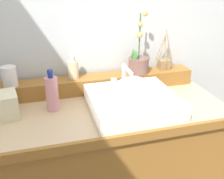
{
  "coord_description": "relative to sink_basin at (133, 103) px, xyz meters",
  "views": [
    {
      "loc": [
        -0.26,
        -1.15,
        1.5
      ],
      "look_at": [
        0.06,
        -0.02,
        0.97
      ],
      "focal_mm": 42.9,
      "sensor_mm": 36.0,
      "label": 1
    }
  ],
  "objects": [
    {
      "name": "wall_back",
      "position": [
        -0.15,
        0.45,
        0.43
      ],
      "size": [
        2.96,
        0.2,
        2.67
      ],
      "primitive_type": "cube",
      "color": "silver",
      "rests_on": "ground"
    },
    {
      "name": "lotion_bottle",
      "position": [
        -0.37,
        0.11,
        0.05
      ],
      "size": [
        0.06,
        0.06,
        0.21
      ],
      "color": "pink",
      "rests_on": "vanity_cabinet"
    },
    {
      "name": "soap_dispenser",
      "position": [
        -0.25,
        0.27,
        0.1
      ],
      "size": [
        0.06,
        0.06,
        0.13
      ],
      "color": "beige",
      "rests_on": "back_ledge"
    },
    {
      "name": "potted_plant",
      "position": [
        0.12,
        0.27,
        0.11
      ],
      "size": [
        0.11,
        0.11,
        0.34
      ],
      "color": "brown",
      "rests_on": "back_ledge"
    },
    {
      "name": "reed_diffuser",
      "position": [
        0.29,
        0.29,
        0.08
      ],
      "size": [
        0.1,
        0.1,
        0.24
      ],
      "color": "olive",
      "rests_on": "back_ledge"
    },
    {
      "name": "vanity_cabinet",
      "position": [
        -0.15,
        0.07,
        -0.47
      ],
      "size": [
        1.26,
        0.55,
        0.88
      ],
      "color": "#946129",
      "rests_on": "ground"
    },
    {
      "name": "tumbler_cup",
      "position": [
        -0.57,
        0.25,
        0.1
      ],
      "size": [
        0.07,
        0.07,
        0.1
      ],
      "primitive_type": "cylinder",
      "color": "silver",
      "rests_on": "back_ledge"
    },
    {
      "name": "back_ledge",
      "position": [
        -0.15,
        0.27,
        0.01
      ],
      "size": [
        1.18,
        0.12,
        0.09
      ],
      "primitive_type": "cube",
      "color": "#946129",
      "rests_on": "vanity_cabinet"
    },
    {
      "name": "sink_basin",
      "position": [
        0.0,
        0.0,
        0.0
      ],
      "size": [
        0.41,
        0.39,
        0.29
      ],
      "color": "white",
      "rests_on": "vanity_cabinet"
    },
    {
      "name": "tissue_box",
      "position": [
        -0.6,
        0.1,
        0.02
      ],
      "size": [
        0.15,
        0.15,
        0.12
      ],
      "primitive_type": "cube",
      "rotation": [
        0.0,
        0.0,
        0.15
      ],
      "color": "beige",
      "rests_on": "vanity_cabinet"
    }
  ]
}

